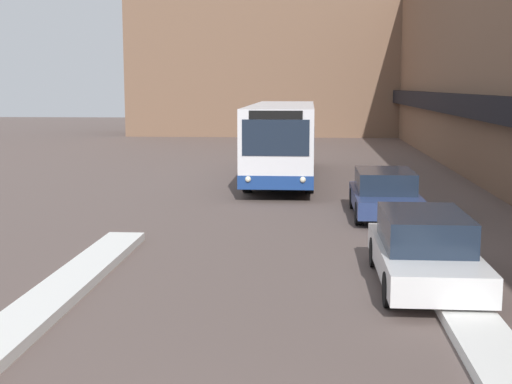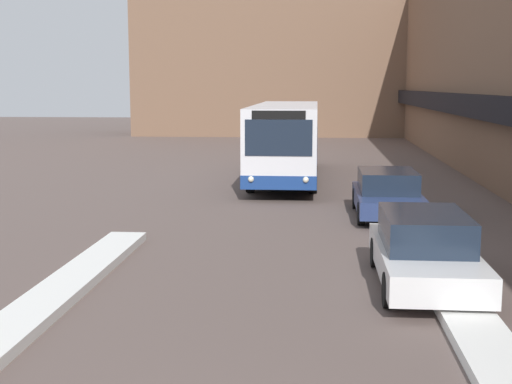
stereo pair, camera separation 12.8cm
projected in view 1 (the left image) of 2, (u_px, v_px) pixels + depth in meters
name	position (u px, v px, depth m)	size (l,w,h in m)	color
building_backdrop_far	(299.00, 23.00, 55.73)	(26.00, 8.00, 17.35)	brown
snow_bank_right	(471.00, 321.00, 11.48)	(0.90, 16.30, 0.19)	silver
city_bus	(283.00, 139.00, 29.18)	(2.55, 12.03, 3.08)	silver
parked_car_front	(424.00, 249.00, 13.78)	(1.82, 4.57, 1.42)	silver
parked_car_middle	(385.00, 193.00, 21.06)	(1.90, 4.36, 1.37)	navy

